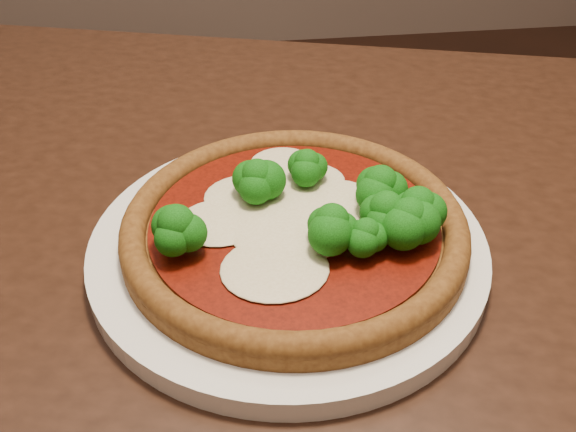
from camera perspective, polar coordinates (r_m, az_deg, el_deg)
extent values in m
cube|color=black|center=(0.55, 4.21, -3.52)|extent=(1.30, 1.09, 0.04)
cylinder|color=black|center=(1.19, -20.17, -3.39)|extent=(0.06, 0.06, 0.71)
cylinder|color=white|center=(0.51, 0.00, -2.74)|extent=(0.31, 0.31, 0.02)
cylinder|color=brown|center=(0.50, 0.57, -1.31)|extent=(0.27, 0.27, 0.01)
torus|color=brown|center=(0.50, 0.58, -0.69)|extent=(0.27, 0.27, 0.02)
cylinder|color=#640F04|center=(0.50, 0.58, -0.65)|extent=(0.23, 0.23, 0.00)
ellipsoid|color=beige|center=(0.52, 4.33, 1.43)|extent=(0.06, 0.06, 0.01)
ellipsoid|color=beige|center=(0.46, -1.18, -4.68)|extent=(0.08, 0.07, 0.01)
ellipsoid|color=beige|center=(0.50, 0.41, -0.54)|extent=(0.11, 0.10, 0.01)
ellipsoid|color=beige|center=(0.53, -3.74, 1.79)|extent=(0.07, 0.06, 0.01)
ellipsoid|color=beige|center=(0.57, -0.54, 4.78)|extent=(0.06, 0.05, 0.00)
ellipsoid|color=beige|center=(0.54, 1.90, 3.17)|extent=(0.06, 0.05, 0.00)
ellipsoid|color=beige|center=(0.50, -6.09, -0.53)|extent=(0.07, 0.06, 0.01)
ellipsoid|color=#177B13|center=(0.46, 6.95, -1.57)|extent=(0.04, 0.04, 0.03)
ellipsoid|color=#177B13|center=(0.46, 3.92, -0.67)|extent=(0.04, 0.04, 0.04)
ellipsoid|color=#177B13|center=(0.50, 8.20, 2.75)|extent=(0.05, 0.05, 0.04)
ellipsoid|color=#177B13|center=(0.53, 1.70, 4.61)|extent=(0.04, 0.04, 0.03)
ellipsoid|color=#177B13|center=(0.46, -9.86, -0.89)|extent=(0.05, 0.05, 0.04)
ellipsoid|color=#177B13|center=(0.48, 8.72, 0.47)|extent=(0.04, 0.04, 0.04)
ellipsoid|color=#177B13|center=(0.51, -2.75, 3.43)|extent=(0.04, 0.04, 0.04)
ellipsoid|color=#177B13|center=(0.47, 10.67, -0.21)|extent=(0.05, 0.05, 0.04)
ellipsoid|color=#177B13|center=(0.49, 11.45, 0.83)|extent=(0.05, 0.05, 0.04)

